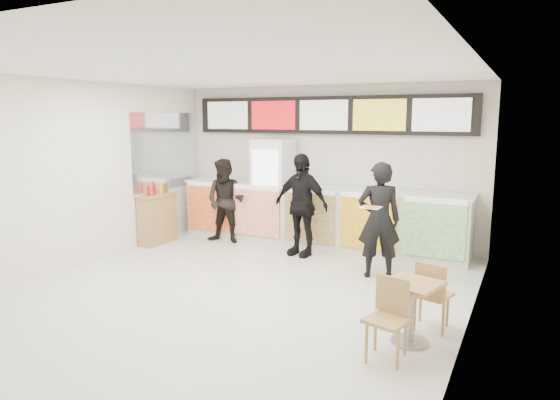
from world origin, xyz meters
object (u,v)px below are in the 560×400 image
Objects in this scene: drinks_fridge at (273,190)px; customer_mid at (301,205)px; service_counter at (317,216)px; condiment_ledge at (158,218)px; cafe_table at (411,301)px; customer_main at (379,220)px; customer_left at (226,201)px.

customer_mid is (0.92, -0.72, -0.10)m from drinks_fridge.
service_counter is 3.06m from condiment_ledge.
cafe_table is at bearing -44.56° from drinks_fridge.
customer_main is 2.32m from cafe_table.
cafe_table is 5.75m from condiment_ledge.
customer_main is at bearing -27.78° from drinks_fridge.
cafe_table is at bearing -37.68° from customer_mid.
customer_left is at bearing -143.10° from drinks_fridge.
customer_main reaches higher than condiment_ledge.
customer_left is (-1.68, -0.54, 0.24)m from service_counter.
customer_main reaches higher than customer_left.
cafe_table is at bearing -53.40° from service_counter.
condiment_ledge is (-2.81, -0.49, -0.41)m from customer_mid.
customer_left is 1.68m from customer_mid.
customer_mid reaches higher than condiment_ledge.
customer_left is 1.43× the size of condiment_ledge.
customer_left is 5.06m from cafe_table.
condiment_ledge is (-4.37, 0.10, -0.39)m from customer_main.
condiment_ledge is at bearing 173.05° from cafe_table.
customer_left reaches higher than condiment_ledge.
customer_left is 0.90× the size of customer_mid.
customer_mid is at bearing -90.92° from service_counter.
cafe_table is at bearing 91.39° from customer_main.
customer_left is (-3.23, 0.75, -0.07)m from customer_main.
cafe_table is at bearing -22.26° from condiment_ledge.
drinks_fridge is 2.30m from condiment_ledge.
drinks_fridge reaches higher than service_counter.
drinks_fridge is at bearing -51.05° from customer_main.
customer_main is 1.55× the size of condiment_ledge.
drinks_fridge reaches higher than cafe_table.
service_counter is 1.03m from drinks_fridge.
customer_mid is (-1.56, 0.59, 0.02)m from customer_main.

